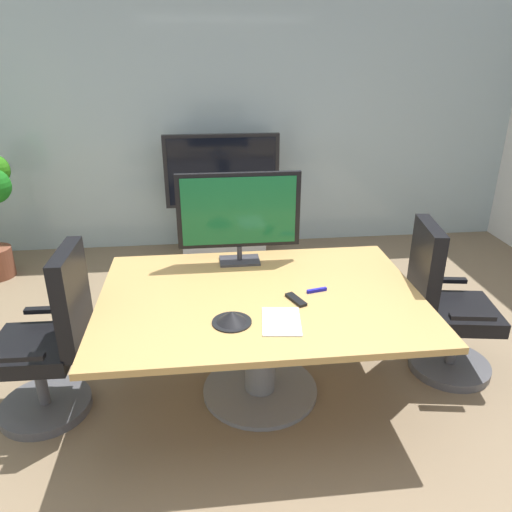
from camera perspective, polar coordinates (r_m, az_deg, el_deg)
ground_plane at (r=3.27m, az=2.07°, el=-17.35°), size 7.34×7.34×0.00m
wall_back_glass_partition at (r=5.48m, az=-2.35°, el=15.77°), size 6.34×0.10×2.82m
conference_table at (r=3.08m, az=0.52°, el=-7.23°), size 1.96×1.38×0.73m
office_chair_left at (r=3.24m, az=-22.85°, el=-9.94°), size 0.60×0.58×1.09m
office_chair_right at (r=3.59m, az=21.12°, el=-6.22°), size 0.63×0.61×1.09m
tv_monitor at (r=3.32m, az=-2.02°, el=5.05°), size 0.84×0.18×0.64m
wall_display_unit at (r=5.34m, az=-3.85°, el=4.82°), size 1.20×0.36×1.31m
conference_phone at (r=2.70m, az=-2.85°, el=-7.21°), size 0.22×0.22×0.07m
remote_control at (r=2.93m, az=4.69°, el=-5.09°), size 0.11×0.18×0.02m
whiteboard_marker at (r=3.05m, az=7.11°, el=-3.98°), size 0.13×0.05×0.02m
paper_notepad at (r=2.72m, az=2.97°, el=-7.62°), size 0.24×0.32×0.01m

